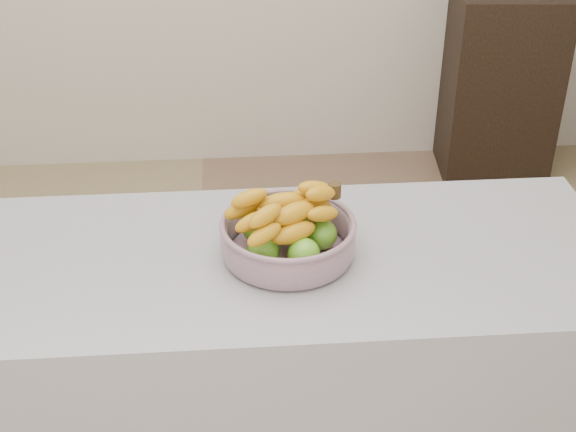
% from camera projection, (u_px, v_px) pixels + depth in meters
% --- Properties ---
extents(counter, '(2.00, 0.60, 0.90)m').
position_uv_depth(counter, '(181.00, 410.00, 1.97)').
color(counter, '#A3A2AA').
rests_on(counter, ground).
extents(cabinet, '(0.52, 0.43, 0.89)m').
position_uv_depth(cabinet, '(500.00, 85.00, 3.77)').
color(cabinet, black).
rests_on(cabinet, ground).
extents(fruit_bowl, '(0.29, 0.29, 0.15)m').
position_uv_depth(fruit_bowl, '(288.00, 235.00, 1.73)').
color(fruit_bowl, '#8E99AB').
rests_on(fruit_bowl, counter).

